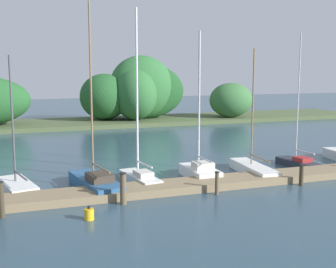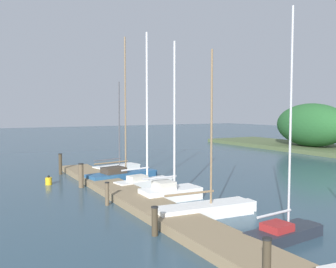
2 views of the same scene
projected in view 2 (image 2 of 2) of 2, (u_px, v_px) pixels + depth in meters
dock_pier at (159, 211)px, 14.69m from camera, size 25.68×1.80×0.35m
sailboat_0 at (118, 167)px, 25.34m from camera, size 1.86×3.59×6.16m
sailboat_1 at (123, 174)px, 21.82m from camera, size 1.98×4.57×8.50m
sailboat_2 at (145, 178)px, 20.04m from camera, size 1.38×3.54×8.39m
sailboat_3 at (172, 190)px, 17.22m from camera, size 1.30×3.04×7.39m
sailboat_4 at (208, 208)px, 14.55m from camera, size 1.37×4.42×6.58m
sailboat_5 at (286, 229)px, 11.94m from camera, size 1.23×3.08×7.52m
mooring_piling_0 at (60, 164)px, 23.96m from camera, size 0.24×0.24×1.38m
mooring_piling_1 at (81, 175)px, 19.89m from camera, size 0.30×0.30×1.33m
mooring_piling_2 at (107, 194)px, 16.18m from camera, size 0.20×0.20×1.05m
mooring_piling_3 at (155, 221)px, 12.27m from camera, size 0.24×0.24×1.00m
channel_buoy_0 at (49, 181)px, 20.68m from camera, size 0.36×0.36×0.54m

